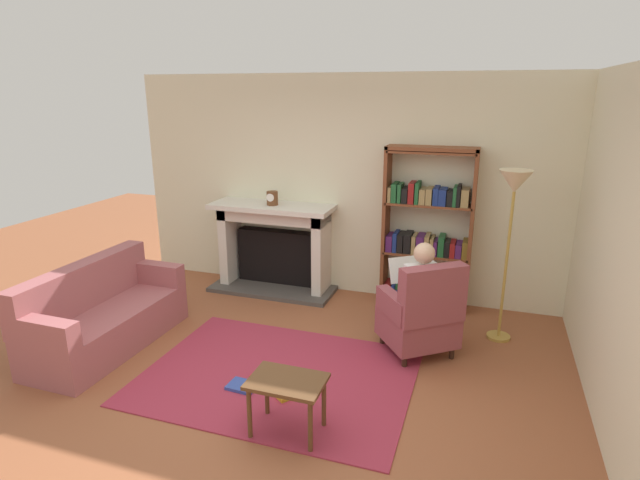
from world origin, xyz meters
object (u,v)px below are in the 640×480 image
(mantel_clock, at_px, (272,198))
(floor_lamp, at_px, (513,198))
(seated_reader, at_px, (417,291))
(side_table, at_px, (287,388))
(bookshelf, at_px, (427,234))
(armchair_reading, at_px, (422,315))
(sofa_floral, at_px, (103,316))
(fireplace, at_px, (275,244))

(mantel_clock, distance_m, floor_lamp, 2.81)
(seated_reader, relative_size, side_table, 2.04)
(bookshelf, bearing_deg, seated_reader, -86.95)
(armchair_reading, xyz_separation_m, sofa_floral, (-3.05, -0.83, -0.10))
(bookshelf, relative_size, armchair_reading, 1.96)
(mantel_clock, bearing_deg, seated_reader, -26.90)
(sofa_floral, relative_size, floor_lamp, 0.96)
(mantel_clock, xyz_separation_m, side_table, (1.24, -2.60, -0.84))
(floor_lamp, bearing_deg, fireplace, 168.37)
(sofa_floral, bearing_deg, bookshelf, -54.64)
(mantel_clock, relative_size, bookshelf, 0.09)
(armchair_reading, bearing_deg, seated_reader, -90.00)
(mantel_clock, bearing_deg, sofa_floral, -118.41)
(seated_reader, distance_m, side_table, 1.78)
(mantel_clock, xyz_separation_m, armchair_reading, (2.02, -1.08, -0.80))
(seated_reader, distance_m, floor_lamp, 1.30)
(mantel_clock, bearing_deg, side_table, -64.47)
(armchair_reading, bearing_deg, mantel_clock, -65.48)
(mantel_clock, height_order, sofa_floral, mantel_clock)
(fireplace, bearing_deg, sofa_floral, -116.70)
(armchair_reading, height_order, sofa_floral, armchair_reading)
(armchair_reading, height_order, seated_reader, seated_reader)
(fireplace, relative_size, side_table, 2.84)
(armchair_reading, relative_size, sofa_floral, 0.57)
(armchair_reading, distance_m, floor_lamp, 1.44)
(seated_reader, bearing_deg, bookshelf, -124.26)
(fireplace, height_order, mantel_clock, mantel_clock)
(mantel_clock, bearing_deg, bookshelf, 4.12)
(fireplace, relative_size, sofa_floral, 0.93)
(sofa_floral, distance_m, floor_lamp, 4.22)
(sofa_floral, xyz_separation_m, floor_lamp, (3.79, 1.44, 1.18))
(seated_reader, bearing_deg, fireplace, -66.30)
(side_table, bearing_deg, mantel_clock, 115.53)
(fireplace, xyz_separation_m, side_table, (1.26, -2.70, -0.22))
(side_table, bearing_deg, floor_lamp, 54.53)
(sofa_floral, relative_size, side_table, 3.04)
(fireplace, xyz_separation_m, seated_reader, (1.97, -1.09, 0.02))
(fireplace, bearing_deg, bookshelf, 0.99)
(side_table, bearing_deg, armchair_reading, 62.83)
(floor_lamp, bearing_deg, armchair_reading, -140.33)
(bookshelf, height_order, sofa_floral, bookshelf)
(mantel_clock, relative_size, sofa_floral, 0.10)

